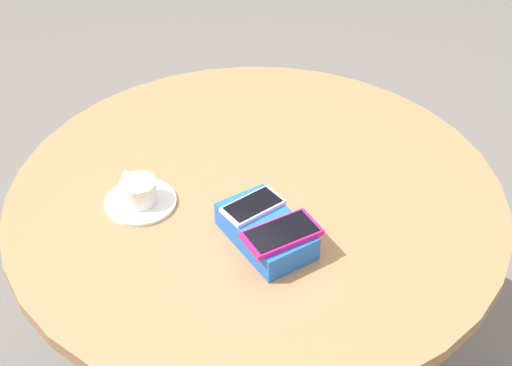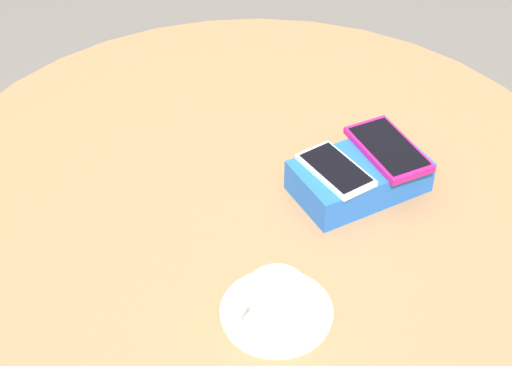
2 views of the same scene
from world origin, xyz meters
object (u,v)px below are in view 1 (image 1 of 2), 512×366
Objects in this scene: phone_box at (266,231)px; coffee_cup at (138,190)px; phone_white at (253,206)px; saucer at (141,202)px; phone_magenta at (282,233)px; round_table at (256,224)px.

coffee_cup is at bearing 18.28° from phone_box.
phone_white reaches higher than coffee_cup.
saucer is 1.46× the size of coffee_cup.
saucer is (0.32, 0.08, -0.06)m from phone_magenta.
phone_magenta reaches higher than phone_box.
saucer is at bearing 13.69° from phone_magenta.
phone_white is at bearing -156.15° from coffee_cup.
phone_magenta is 0.33m from coffee_cup.
coffee_cup is at bearing -8.65° from saucer.
phone_magenta is at bearing 145.54° from round_table.
phone_magenta is 0.34m from saucer.
phone_box is at bearing -14.20° from phone_magenta.
round_table is 4.80× the size of phone_box.
coffee_cup is (0.00, -0.00, 0.03)m from saucer.
saucer is (0.23, 0.10, -0.05)m from phone_white.
saucer is at bearing 171.35° from coffee_cup.
round_table is 0.20m from phone_white.
phone_white is at bearing -155.80° from saucer.
coffee_cup is (0.27, 0.09, 0.01)m from phone_box.
round_table is 7.07× the size of saucer.
phone_box is 0.29m from saucer.
coffee_cup reaches higher than round_table.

